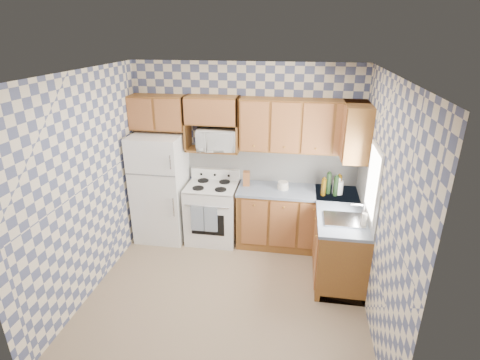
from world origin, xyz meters
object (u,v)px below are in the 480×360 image
at_px(refrigerator, 161,187).
at_px(electric_kettle, 338,187).
at_px(stove_body, 213,213).
at_px(microwave, 216,139).

relative_size(refrigerator, electric_kettle, 8.73).
relative_size(stove_body, electric_kettle, 4.68).
bearing_deg(microwave, refrigerator, -179.40).
relative_size(refrigerator, microwave, 2.96).
distance_m(refrigerator, microwave, 1.16).
xyz_separation_m(refrigerator, stove_body, (0.80, 0.03, -0.39)).
bearing_deg(refrigerator, electric_kettle, 0.43).
bearing_deg(stove_body, electric_kettle, -0.15).
distance_m(microwave, electric_kettle, 1.90).
bearing_deg(microwave, electric_kettle, -13.85).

